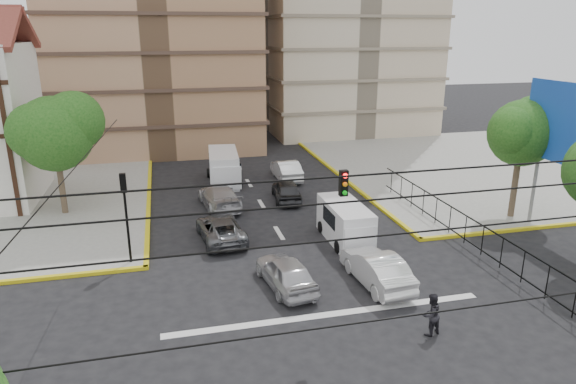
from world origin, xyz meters
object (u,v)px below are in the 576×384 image
object	(u,v)px
traffic_light_nw	(125,203)
pedestrian_crosswalk	(431,314)
van_right_lane	(347,225)
car_silver_front_left	(286,272)
van_left_lane	(224,169)
car_white_front_right	(376,268)

from	to	relation	value
traffic_light_nw	pedestrian_crosswalk	world-z (taller)	traffic_light_nw
traffic_light_nw	van_right_lane	size ratio (longest dim) A/B	0.97
traffic_light_nw	pedestrian_crosswalk	xyz separation A→B (m)	(11.01, -8.79, -2.29)
van_right_lane	car_silver_front_left	xyz separation A→B (m)	(-4.28, -4.07, -0.28)
van_right_lane	car_silver_front_left	world-z (taller)	van_right_lane
car_silver_front_left	pedestrian_crosswalk	distance (m)	6.48
van_right_lane	car_silver_front_left	distance (m)	5.91
van_left_lane	car_silver_front_left	world-z (taller)	van_left_lane
car_silver_front_left	pedestrian_crosswalk	bearing A→B (deg)	123.31
car_silver_front_left	car_white_front_right	world-z (taller)	car_white_front_right
car_silver_front_left	car_white_front_right	xyz separation A→B (m)	(3.95, -0.67, 0.04)
van_right_lane	van_left_lane	bearing A→B (deg)	111.57
car_silver_front_left	pedestrian_crosswalk	world-z (taller)	pedestrian_crosswalk
traffic_light_nw	pedestrian_crosswalk	size ratio (longest dim) A/B	2.67
van_left_lane	pedestrian_crosswalk	xyz separation A→B (m)	(4.96, -21.34, -0.31)
traffic_light_nw	van_left_lane	size ratio (longest dim) A/B	0.83
traffic_light_nw	van_left_lane	distance (m)	14.07
traffic_light_nw	car_silver_front_left	world-z (taller)	traffic_light_nw
pedestrian_crosswalk	car_silver_front_left	bearing A→B (deg)	-64.50
van_right_lane	car_white_front_right	bearing A→B (deg)	-93.88
car_silver_front_left	van_right_lane	bearing A→B (deg)	-144.91
van_left_lane	pedestrian_crosswalk	world-z (taller)	van_left_lane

